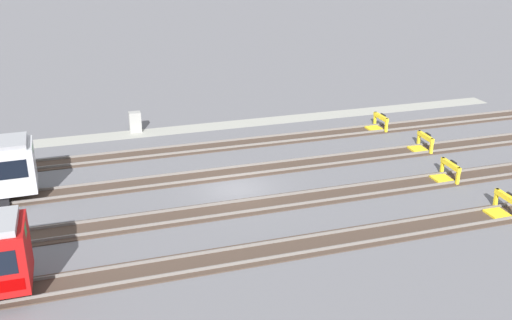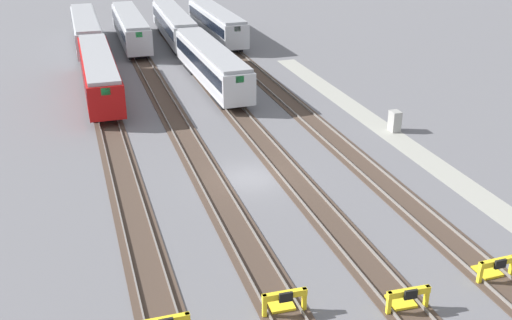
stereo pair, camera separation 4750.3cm
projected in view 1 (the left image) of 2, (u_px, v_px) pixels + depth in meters
ground_plane at (237, 189)px, 36.74m from camera, size 400.00×400.00×0.00m
service_walkway at (194, 128)px, 47.74m from camera, size 54.00×2.00×0.01m
rail_track_nearest at (208, 147)px, 43.60m from camera, size 90.00×2.23×0.21m
rail_track_near_inner at (226, 173)px, 39.01m from camera, size 90.00×2.24×0.21m
rail_track_middle at (249, 206)px, 34.43m from camera, size 90.00×2.24×0.21m
rail_track_far_inner at (280, 250)px, 29.84m from camera, size 90.00×2.23×0.21m
bumper_stop_nearest_track at (378, 123)px, 47.30m from camera, size 1.35×2.00×1.22m
bumper_stop_near_inner_track at (422, 143)px, 42.95m from camera, size 1.38×2.01×1.22m
bumper_stop_middle_track at (446, 172)px, 37.95m from camera, size 1.38×2.01×1.22m
bumper_stop_far_inner_track at (503, 206)px, 33.39m from camera, size 1.35×2.00×1.22m
electrical_cabinet at (135, 122)px, 46.66m from camera, size 0.90×0.73×1.60m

